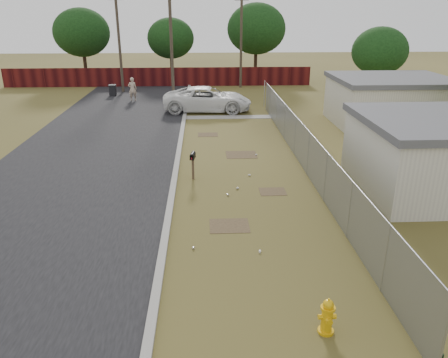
{
  "coord_description": "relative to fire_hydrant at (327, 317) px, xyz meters",
  "views": [
    {
      "loc": [
        -1.64,
        -18.74,
        7.17
      ],
      "look_at": [
        -0.91,
        -3.25,
        1.1
      ],
      "focal_mm": 35.0,
      "sensor_mm": 36.0,
      "label": 1
    }
  ],
  "objects": [
    {
      "name": "ground",
      "position": [
        -1.16,
        10.54,
        -0.44
      ],
      "size": [
        120.0,
        120.0,
        0.0
      ],
      "primitive_type": "plane",
      "color": "brown",
      "rests_on": "ground"
    },
    {
      "name": "street",
      "position": [
        -7.92,
        18.59,
        -0.43
      ],
      "size": [
        15.1,
        60.0,
        0.12
      ],
      "color": "black",
      "rests_on": "ground"
    },
    {
      "name": "chainlink_fence",
      "position": [
        1.96,
        11.57,
        0.35
      ],
      "size": [
        0.1,
        27.06,
        2.02
      ],
      "color": "gray",
      "rests_on": "ground"
    },
    {
      "name": "privacy_fence",
      "position": [
        -7.16,
        35.54,
        0.46
      ],
      "size": [
        30.0,
        0.12,
        1.8
      ],
      "primitive_type": "cube",
      "color": "#4F1211",
      "rests_on": "ground"
    },
    {
      "name": "utility_poles",
      "position": [
        -4.83,
        31.21,
        4.25
      ],
      "size": [
        12.6,
        8.24,
        9.0
      ],
      "color": "#453A2E",
      "rests_on": "ground"
    },
    {
      "name": "houses",
      "position": [
        8.54,
        13.67,
        1.12
      ],
      "size": [
        9.3,
        17.24,
        3.1
      ],
      "color": "beige",
      "rests_on": "ground"
    },
    {
      "name": "horizon_trees",
      "position": [
        -0.33,
        34.1,
        4.18
      ],
      "size": [
        33.32,
        31.94,
        7.78
      ],
      "color": "#332216",
      "rests_on": "ground"
    },
    {
      "name": "fire_hydrant",
      "position": [
        0.0,
        0.0,
        0.0
      ],
      "size": [
        0.43,
        0.42,
        0.95
      ],
      "color": "#DBA50B",
      "rests_on": "ground"
    },
    {
      "name": "mailbox",
      "position": [
        -3.32,
        10.15,
        0.55
      ],
      "size": [
        0.26,
        0.55,
        1.26
      ],
      "color": "brown",
      "rests_on": "ground"
    },
    {
      "name": "pickup_truck",
      "position": [
        -2.5,
        24.11,
        0.46
      ],
      "size": [
        6.64,
        3.35,
        1.8
      ],
      "primitive_type": "imported",
      "rotation": [
        0.0,
        0.0,
        1.51
      ],
      "color": "white",
      "rests_on": "ground"
    },
    {
      "name": "pedestrian",
      "position": [
        -8.64,
        28.35,
        0.52
      ],
      "size": [
        0.74,
        0.52,
        1.92
      ],
      "primitive_type": "imported",
      "rotation": [
        0.0,
        0.0,
        3.23
      ],
      "color": "tan",
      "rests_on": "ground"
    },
    {
      "name": "trash_bin",
      "position": [
        -10.75,
        30.68,
        0.05
      ],
      "size": [
        0.65,
        0.69,
        0.95
      ],
      "color": "black",
      "rests_on": "ground"
    },
    {
      "name": "scattered_litter",
      "position": [
        -1.41,
        8.1,
        -0.4
      ],
      "size": [
        3.21,
        9.81,
        0.07
      ],
      "color": "silver",
      "rests_on": "ground"
    }
  ]
}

